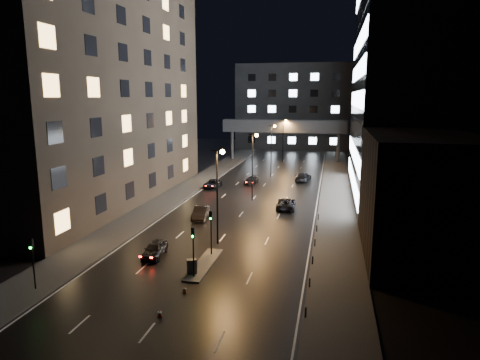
{
  "coord_description": "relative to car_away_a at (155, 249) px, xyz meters",
  "views": [
    {
      "loc": [
        11.54,
        -34.07,
        15.4
      ],
      "look_at": [
        -0.88,
        23.32,
        4.0
      ],
      "focal_mm": 32.0,
      "sensor_mm": 36.0,
      "label": 1
    }
  ],
  "objects": [
    {
      "name": "traffic_signal_far",
      "position": [
        5.36,
        -4.1,
        2.35
      ],
      "size": [
        0.28,
        0.34,
        4.4
      ],
      "color": "black",
      "rests_on": "median_island"
    },
    {
      "name": "streetlight_mid_a",
      "position": [
        5.23,
        24.91,
        5.76
      ],
      "size": [
        1.45,
        0.5,
        10.15
      ],
      "color": "black",
      "rests_on": "ground"
    },
    {
      "name": "building_far",
      "position": [
        5.06,
        94.91,
        11.76
      ],
      "size": [
        34.0,
        14.0,
        25.0
      ],
      "primitive_type": "cube",
      "color": "#333335",
      "rests_on": "ground"
    },
    {
      "name": "car_toward_b",
      "position": [
        11.58,
        41.73,
        0.06
      ],
      "size": [
        2.99,
        5.78,
        1.6
      ],
      "primitive_type": "imported",
      "rotation": [
        0.0,
        0.0,
        3.0
      ],
      "color": "black",
      "rests_on": "ground"
    },
    {
      "name": "ground",
      "position": [
        5.06,
        36.91,
        -0.74
      ],
      "size": [
        160.0,
        160.0,
        0.0
      ],
      "primitive_type": "plane",
      "color": "black",
      "rests_on": "ground"
    },
    {
      "name": "car_away_b",
      "position": [
        0.46,
        13.72,
        0.06
      ],
      "size": [
        2.22,
        5.05,
        1.61
      ],
      "primitive_type": "imported",
      "rotation": [
        0.0,
        0.0,
        0.11
      ],
      "color": "black",
      "rests_on": "ground"
    },
    {
      "name": "sidewalk_left",
      "position": [
        -7.44,
        31.91,
        -0.67
      ],
      "size": [
        5.0,
        110.0,
        0.15
      ],
      "primitive_type": "cube",
      "color": "#383533",
      "rests_on": "ground"
    },
    {
      "name": "building_right_glass",
      "position": [
        30.06,
        32.91,
        21.76
      ],
      "size": [
        20.0,
        36.0,
        45.0
      ],
      "primitive_type": "cube",
      "color": "black",
      "rests_on": "ground"
    },
    {
      "name": "car_away_c",
      "position": [
        -3.36,
        32.56,
        -0.05
      ],
      "size": [
        2.43,
        5.02,
        1.38
      ],
      "primitive_type": "imported",
      "rotation": [
        0.0,
        0.0,
        -0.03
      ],
      "color": "black",
      "rests_on": "ground"
    },
    {
      "name": "traffic_signal_near",
      "position": [
        5.36,
        1.4,
        2.35
      ],
      "size": [
        0.28,
        0.34,
        4.4
      ],
      "color": "black",
      "rests_on": "median_island"
    },
    {
      "name": "traffic_signal_corner",
      "position": [
        -6.44,
        -9.1,
        2.2
      ],
      "size": [
        0.28,
        0.34,
        4.4
      ],
      "color": "black",
      "rests_on": "ground"
    },
    {
      "name": "car_toward_a",
      "position": [
        10.63,
        21.05,
        0.01
      ],
      "size": [
        2.71,
        5.53,
        1.51
      ],
      "primitive_type": "imported",
      "rotation": [
        0.0,
        0.0,
        3.18
      ],
      "color": "black",
      "rests_on": "ground"
    },
    {
      "name": "car_away_d",
      "position": [
        2.64,
        37.16,
        -0.08
      ],
      "size": [
        2.3,
        4.73,
        1.33
      ],
      "primitive_type": "imported",
      "rotation": [
        0.0,
        0.0,
        -0.1
      ],
      "color": "black",
      "rests_on": "ground"
    },
    {
      "name": "sidewalk_right",
      "position": [
        17.56,
        31.91,
        -0.67
      ],
      "size": [
        5.0,
        110.0,
        0.15
      ],
      "primitive_type": "cube",
      "color": "#383533",
      "rests_on": "ground"
    },
    {
      "name": "bollard_row",
      "position": [
        15.26,
        3.41,
        -0.29
      ],
      "size": [
        0.12,
        25.12,
        0.9
      ],
      "color": "black",
      "rests_on": "ground"
    },
    {
      "name": "streetlight_near",
      "position": [
        5.23,
        4.91,
        5.76
      ],
      "size": [
        1.45,
        0.5,
        10.15
      ],
      "color": "black",
      "rests_on": "ground"
    },
    {
      "name": "cone_a",
      "position": [
        5.06,
        -10.92,
        -0.46
      ],
      "size": [
        0.5,
        0.5,
        0.56
      ],
      "primitive_type": "cone",
      "rotation": [
        0.0,
        0.0,
        -0.41
      ],
      "color": "red",
      "rests_on": "ground"
    },
    {
      "name": "streetlight_far",
      "position": [
        5.23,
        64.91,
        5.76
      ],
      "size": [
        1.45,
        0.5,
        10.15
      ],
      "color": "black",
      "rests_on": "ground"
    },
    {
      "name": "car_away_a",
      "position": [
        0.0,
        0.0,
        0.0
      ],
      "size": [
        2.16,
        4.5,
        1.48
      ],
      "primitive_type": "imported",
      "rotation": [
        0.0,
        0.0,
        0.09
      ],
      "color": "black",
      "rests_on": "ground"
    },
    {
      "name": "cone_b",
      "position": [
        5.52,
        -6.95,
        -0.47
      ],
      "size": [
        0.44,
        0.44,
        0.54
      ],
      "primitive_type": "cone",
      "rotation": [
        0.0,
        0.0,
        0.31
      ],
      "color": "#FF560D",
      "rests_on": "ground"
    },
    {
      "name": "utility_cabinet",
      "position": [
        4.96,
        -3.46,
        0.05
      ],
      "size": [
        1.0,
        0.83,
        1.29
      ],
      "primitive_type": "cube",
      "rotation": [
        0.0,
        0.0,
        0.43
      ],
      "color": "#545557",
      "rests_on": "median_island"
    },
    {
      "name": "building_right_low",
      "position": [
        25.06,
        5.91,
        5.26
      ],
      "size": [
        10.0,
        18.0,
        12.0
      ],
      "primitive_type": "cube",
      "color": "black",
      "rests_on": "ground"
    },
    {
      "name": "median_island",
      "position": [
        5.36,
        -1.09,
        -0.67
      ],
      "size": [
        1.6,
        8.0,
        0.15
      ],
      "primitive_type": "cube",
      "color": "#383533",
      "rests_on": "ground"
    },
    {
      "name": "building_left",
      "position": [
        -17.44,
        20.91,
        19.26
      ],
      "size": [
        15.0,
        48.0,
        40.0
      ],
      "primitive_type": "cube",
      "color": "#2D2319",
      "rests_on": "ground"
    },
    {
      "name": "streetlight_mid_b",
      "position": [
        5.23,
        44.91,
        5.76
      ],
      "size": [
        1.45,
        0.5,
        10.15
      ],
      "color": "black",
      "rests_on": "ground"
    },
    {
      "name": "skybridge",
      "position": [
        5.06,
        66.91,
        7.6
      ],
      "size": [
        30.0,
        3.0,
        10.0
      ],
      "color": "#333335",
      "rests_on": "ground"
    }
  ]
}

